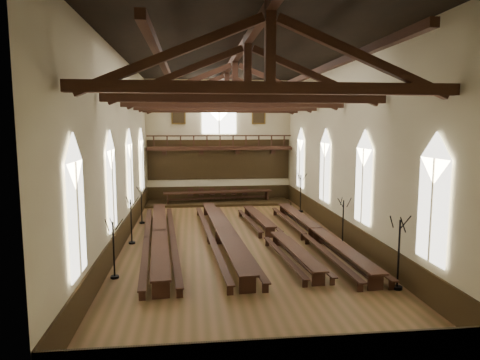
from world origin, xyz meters
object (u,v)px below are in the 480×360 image
object	(u,v)px
candelabrum_left_mid	(131,229)
candelabrum_left_far	(142,212)
candelabrum_right_near	(398,267)
dais	(218,202)
refectory_row_c	(273,233)
candelabrum_right_mid	(343,231)
candelabrum_right_far	(300,200)
high_table	(218,193)
refectory_row_a	(159,234)
refectory_row_b	(222,232)
candelabrum_left_near	(114,260)
refectory_row_d	(316,232)

from	to	relation	value
candelabrum_left_mid	candelabrum_left_far	bearing A→B (deg)	90.00
candelabrum_right_near	dais	bearing A→B (deg)	106.93
refectory_row_c	candelabrum_right_mid	size ratio (longest dim) A/B	5.44
candelabrum_right_near	candelabrum_right_far	distance (m)	14.88
candelabrum_right_mid	high_table	bearing A→B (deg)	114.20
refectory_row_a	candelabrum_right_far	bearing A→B (deg)	38.52
refectory_row_c	refectory_row_b	bearing A→B (deg)	177.59
dais	candelabrum_left_near	distance (m)	17.27
dais	candelabrum_right_near	world-z (taller)	candelabrum_right_near
refectory_row_d	high_table	distance (m)	12.80
refectory_row_c	dais	bearing A→B (deg)	101.05
refectory_row_c	candelabrum_right_near	bearing A→B (deg)	-64.38
candelabrum_left_near	candelabrum_left_far	distance (m)	10.02
candelabrum_right_far	candelabrum_left_mid	bearing A→B (deg)	-147.15
refectory_row_a	dais	xyz separation A→B (m)	(3.86, 11.64, -0.50)
refectory_row_c	candelabrum_right_mid	world-z (taller)	candelabrum_right_mid
dais	high_table	xyz separation A→B (m)	(0.00, 0.00, 0.79)
dais	candelabrum_left_far	size ratio (longest dim) A/B	4.74
refectory_row_b	high_table	bearing A→B (deg)	87.28
refectory_row_c	candelabrum_right_far	size ratio (longest dim) A/B	4.80
candelabrum_right_near	candelabrum_right_mid	size ratio (longest dim) A/B	1.13
refectory_row_a	high_table	distance (m)	12.26
refectory_row_c	candelabrum_left_mid	bearing A→B (deg)	176.52
candelabrum_left_near	candelabrum_right_far	bearing A→B (deg)	48.20
dais	candelabrum_right_mid	size ratio (longest dim) A/B	4.46
refectory_row_b	dais	bearing A→B (deg)	87.28
candelabrum_right_far	candelabrum_left_near	bearing A→B (deg)	-131.80
refectory_row_b	candelabrum_left_mid	size ratio (longest dim) A/B	5.92
high_table	candelabrum_left_far	distance (m)	8.34
refectory_row_b	candelabrum_right_far	bearing A→B (deg)	50.06
candelabrum_left_near	candelabrum_right_mid	distance (m)	11.68
high_table	refectory_row_a	bearing A→B (deg)	-108.34
candelabrum_left_far	candelabrum_right_near	bearing A→B (deg)	-48.36
refectory_row_b	candelabrum_right_near	bearing A→B (deg)	-49.50
high_table	candelabrum_left_mid	xyz separation A→B (m)	(-5.36, -11.16, -0.11)
refectory_row_b	refectory_row_c	xyz separation A→B (m)	(2.82, -0.12, -0.09)
candelabrum_left_far	refectory_row_b	bearing A→B (deg)	-46.80
candelabrum_right_near	candelabrum_right_far	world-z (taller)	candelabrum_right_near
refectory_row_d	candelabrum_left_mid	distance (m)	9.96
refectory_row_c	candelabrum_left_near	world-z (taller)	candelabrum_left_near
refectory_row_d	dais	world-z (taller)	refectory_row_d
refectory_row_c	candelabrum_left_near	size ratio (longest dim) A/B	5.49
candelabrum_left_mid	candelabrum_right_far	distance (m)	13.21
candelabrum_left_near	dais	bearing A→B (deg)	71.92
refectory_row_a	candelabrum_right_near	world-z (taller)	candelabrum_right_near
candelabrum_left_near	candelabrum_left_mid	distance (m)	5.25
dais	refectory_row_b	bearing A→B (deg)	-92.72
refectory_row_b	candelabrum_right_near	xyz separation A→B (m)	(6.29, -7.36, 0.28)
refectory_row_d	candelabrum_left_mid	world-z (taller)	candelabrum_left_mid
refectory_row_a	candelabrum_right_mid	distance (m)	9.67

